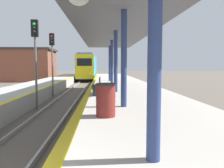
% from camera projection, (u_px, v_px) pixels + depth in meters
% --- Properties ---
extents(train, '(2.64, 17.33, 4.36)m').
position_uv_depth(train, '(88.00, 67.00, 39.32)').
color(train, black).
rests_on(train, ground).
extents(signal_mid, '(0.36, 0.31, 4.89)m').
position_uv_depth(signal_mid, '(35.00, 48.00, 11.77)').
color(signal_mid, '#595959').
rests_on(signal_mid, ground).
extents(signal_far, '(0.36, 0.31, 4.89)m').
position_uv_depth(signal_far, '(52.00, 53.00, 16.62)').
color(signal_far, '#595959').
rests_on(signal_far, ground).
extents(station_canopy, '(4.53, 23.40, 3.76)m').
position_uv_depth(station_canopy, '(116.00, 30.00, 12.56)').
color(station_canopy, navy).
rests_on(station_canopy, platform_right).
extents(trash_bin, '(0.61, 0.61, 1.00)m').
position_uv_depth(trash_bin, '(106.00, 100.00, 6.57)').
color(trash_bin, maroon).
rests_on(trash_bin, platform_right).
extents(bench, '(0.44, 1.72, 0.92)m').
position_uv_depth(bench, '(98.00, 85.00, 11.61)').
color(bench, '#28282D').
rests_on(bench, platform_right).
extents(station_building, '(12.49, 6.43, 5.17)m').
position_uv_depth(station_building, '(15.00, 65.00, 34.91)').
color(station_building, brown).
rests_on(station_building, ground).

